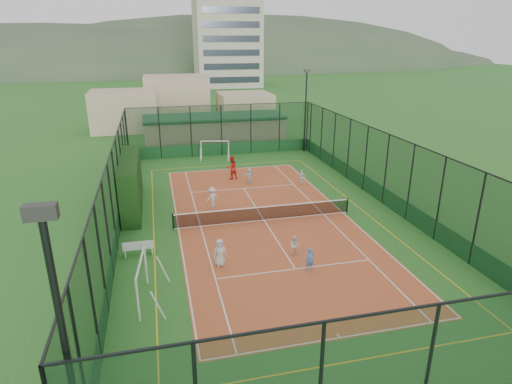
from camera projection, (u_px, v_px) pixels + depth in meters
ground at (264, 220)px, 27.68m from camera, size 300.00×300.00×0.00m
court_slab at (264, 220)px, 27.68m from camera, size 11.17×23.97×0.01m
tennis_net at (264, 213)px, 27.50m from camera, size 11.67×0.12×1.06m
perimeter_fence at (264, 184)px, 26.83m from camera, size 18.12×34.12×5.00m
floodlight_sw at (72, 382)px, 9.21m from camera, size 0.60×0.26×8.25m
floodlight_ne at (305, 111)px, 43.35m from camera, size 0.60×0.26×8.25m
clubhouse at (214, 130)px, 47.27m from camera, size 15.20×7.20×3.15m
apartment_tower at (227, 21)px, 100.25m from camera, size 15.00×12.00×30.00m
distant_hills at (167, 69)px, 164.91m from camera, size 200.00×60.00×24.00m
hedge_left at (131, 183)px, 29.30m from camera, size 1.20×7.98×3.49m
white_bench at (138, 247)px, 23.11m from camera, size 1.62×0.45×0.91m
futsal_goal_near at (142, 282)px, 18.85m from camera, size 3.15×1.20×1.98m
futsal_goal_far at (215, 150)px, 41.46m from camera, size 2.87×1.43×1.78m
child_near_left at (220, 253)px, 21.92m from camera, size 0.80×0.59×1.49m
child_near_mid at (310, 259)px, 21.51m from camera, size 0.47×0.33×1.23m
child_near_right at (295, 246)px, 23.03m from camera, size 0.67×0.60×1.13m
child_far_left at (212, 197)px, 29.64m from camera, size 1.06×0.89×1.43m
child_far_right at (301, 177)px, 34.18m from camera, size 0.77×0.62×1.22m
child_far_back at (249, 176)px, 34.48m from camera, size 1.25×0.75×1.29m
coach at (232, 168)px, 35.49m from camera, size 1.13×1.00×1.96m
tennis_balls at (250, 212)px, 28.92m from camera, size 4.81×0.83×0.07m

